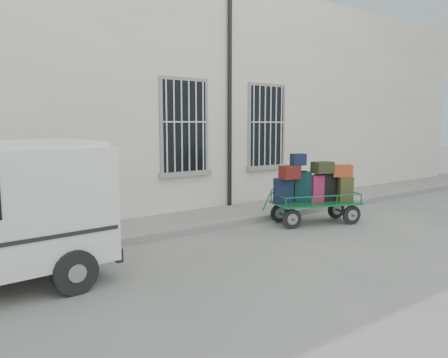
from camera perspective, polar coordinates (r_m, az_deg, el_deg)
ground at (r=8.96m, az=7.29°, el=-7.81°), size 80.00×80.00×0.00m
building at (r=13.19m, az=-9.52°, el=10.10°), size 24.00×5.15×6.00m
sidewalk at (r=10.59m, az=-1.00°, el=-4.99°), size 24.00×1.70×0.15m
luggage_cart at (r=10.34m, az=11.78°, el=-1.28°), size 2.33×1.50×1.64m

